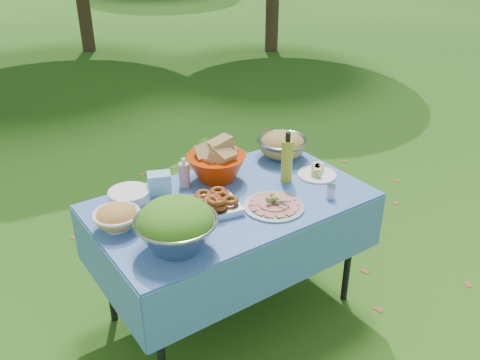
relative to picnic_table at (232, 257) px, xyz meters
name	(u,v)px	position (x,y,z in m)	size (l,w,h in m)	color
ground	(232,308)	(0.00, 0.00, -0.38)	(80.00, 80.00, 0.00)	#0E3509
picnic_table	(232,257)	(0.00, 0.00, 0.00)	(1.46, 0.86, 0.76)	#7DC8F0
salad_bowl	(176,225)	(-0.45, -0.23, 0.50)	(0.38, 0.38, 0.25)	#9B9CA3
pasta_bowl_white	(117,217)	(-0.61, 0.08, 0.44)	(0.22, 0.22, 0.13)	white
plate_stack	(129,195)	(-0.45, 0.31, 0.41)	(0.22, 0.22, 0.05)	white
wipes_box	(159,183)	(-0.27, 0.29, 0.44)	(0.12, 0.09, 0.11)	#8CD6E7
sanitizer_bottle	(184,172)	(-0.13, 0.27, 0.47)	(0.06, 0.06, 0.17)	pink
bread_bowl	(216,161)	(0.07, 0.25, 0.49)	(0.34, 0.34, 0.23)	red
pasta_bowl_steel	(282,145)	(0.56, 0.26, 0.46)	(0.31, 0.31, 0.17)	#9B9CA3
fried_tray	(207,205)	(-0.17, -0.03, 0.42)	(0.33, 0.23, 0.08)	silver
charcuterie_platter	(274,201)	(0.14, -0.20, 0.42)	(0.32, 0.32, 0.07)	#A5A8AC
oil_bottle	(287,157)	(0.38, 0.00, 0.53)	(0.07, 0.07, 0.30)	#ADB924
cheese_plate	(317,171)	(0.57, -0.06, 0.41)	(0.23, 0.23, 0.06)	white
shaker	(331,191)	(0.45, -0.29, 0.42)	(0.05, 0.05, 0.08)	silver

